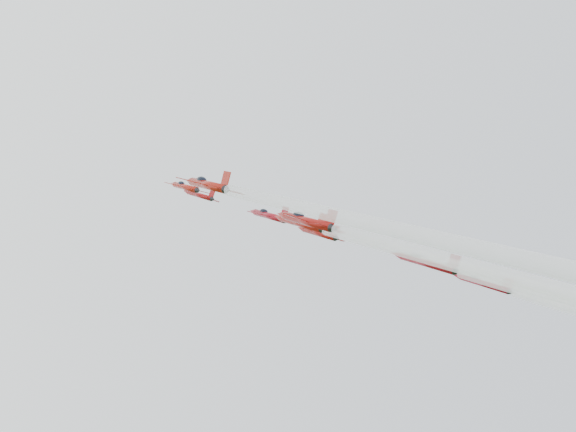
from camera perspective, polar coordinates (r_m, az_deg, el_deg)
jet_lead at (r=149.38m, az=-7.05°, el=1.67°), size 8.47×10.91×6.66m
jet_row2_left at (r=126.60m, az=-8.15°, el=2.31°), size 8.56×11.02×6.73m
jet_row2_center at (r=132.72m, az=-1.55°, el=0.06°), size 10.27×13.23×8.08m
jet_row2_right at (r=141.24m, az=2.38°, el=-1.33°), size 10.13×13.05×7.96m
jet_rear_farleft at (r=55.01m, az=15.58°, el=-2.98°), size 9.19×87.66×49.57m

